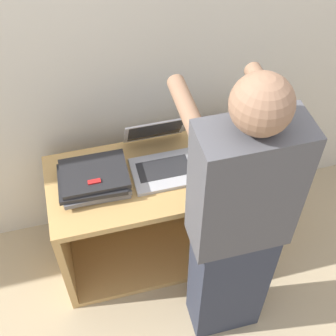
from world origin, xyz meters
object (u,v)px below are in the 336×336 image
laptop_stack_right (231,153)px  laptop_open (161,158)px  person (237,229)px  laptop_stack_left (94,180)px

laptop_stack_right → laptop_open: bearing=170.3°
laptop_open → person: bearing=-70.5°
laptop_open → laptop_stack_right: size_ratio=1.10×
laptop_open → person: size_ratio=0.23×
laptop_stack_right → person: 0.51m
laptop_stack_left → laptop_stack_right: size_ratio=1.02×
person → laptop_open: bearing=109.5°
laptop_stack_left → person: size_ratio=0.21×
person → laptop_stack_right: bearing=72.3°
laptop_stack_right → person: bearing=-107.7°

